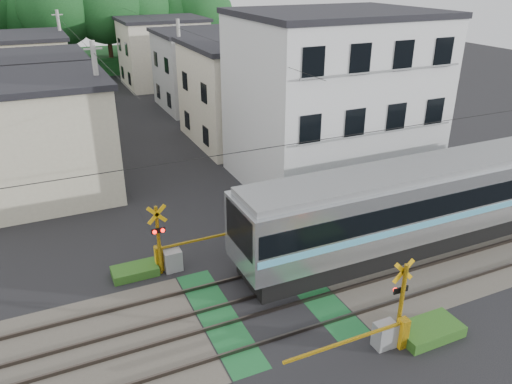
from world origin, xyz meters
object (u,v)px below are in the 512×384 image
crossing_signal_near (389,329)px  crossing_signal_far (170,255)px  apartment_block (332,99)px  pedestrian (112,98)px  commuter_train (433,200)px

crossing_signal_near → crossing_signal_far: bearing=125.3°
crossing_signal_far → apartment_block: apartment_block is taller
crossing_signal_near → crossing_signal_far: (-5.17, 7.31, 0.00)m
crossing_signal_near → pedestrian: size_ratio=2.53×
crossing_signal_near → pedestrian: bearing=94.7°
commuter_train → crossing_signal_far: commuter_train is taller
crossing_signal_near → pedestrian: crossing_signal_near is taller
commuter_train → pedestrian: commuter_train is taller
crossing_signal_near → apartment_block: size_ratio=0.46×
commuter_train → crossing_signal_near: 7.84m
crossing_signal_far → pedestrian: size_ratio=2.53×
commuter_train → crossing_signal_near: size_ratio=3.88×
crossing_signal_far → pedestrian: (2.37, 26.84, 0.22)m
crossing_signal_near → crossing_signal_far: 8.95m
apartment_block → crossing_signal_far: bearing=-152.2°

